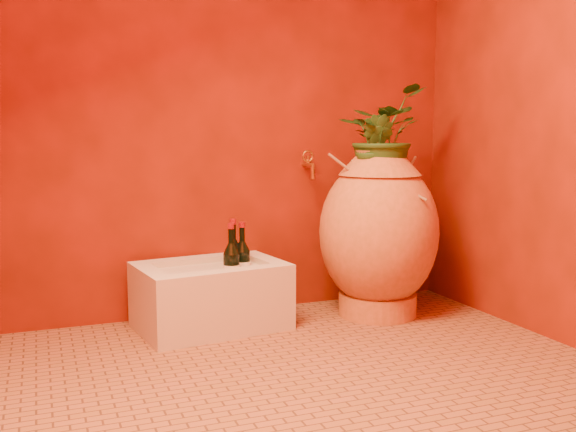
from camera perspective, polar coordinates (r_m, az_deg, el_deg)
name	(u,v)px	position (r m, az deg, el deg)	size (l,w,h in m)	color
floor	(301,376)	(2.59, 1.21, -14.01)	(2.50, 2.50, 0.00)	brown
wall_back	(227,73)	(3.37, -5.42, 12.54)	(2.50, 0.02, 2.50)	#521504
wall_right	(566,63)	(3.13, 23.48, 12.39)	(0.02, 2.00, 2.50)	#521504
amphora	(379,232)	(3.34, 8.06, -1.40)	(0.79, 0.79, 0.88)	#C76B38
stone_basin	(211,297)	(3.17, -6.87, -7.14)	(0.75, 0.56, 0.32)	#BFB39E
wine_bottle_a	(231,268)	(3.12, -5.05, -4.61)	(0.08, 0.08, 0.34)	black
wine_bottle_b	(242,264)	(3.22, -4.08, -4.30)	(0.08, 0.08, 0.33)	black
wine_bottle_c	(233,263)	(3.22, -4.88, -4.19)	(0.08, 0.08, 0.35)	black
wall_tap	(309,163)	(3.43, 1.87, 4.70)	(0.07, 0.14, 0.15)	#AB7827
plant_main	(381,135)	(3.33, 8.28, 7.11)	(0.45, 0.39, 0.50)	#20491A
plant_side	(374,149)	(3.24, 7.70, 5.96)	(0.19, 0.15, 0.34)	#20491A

